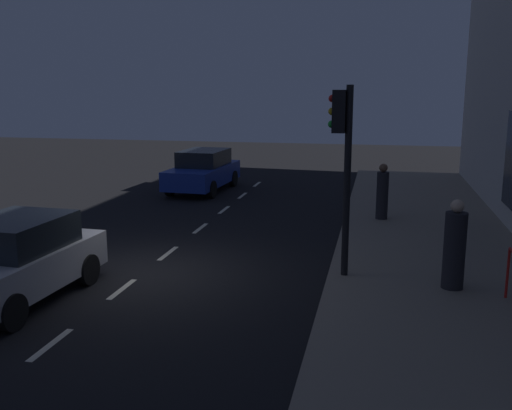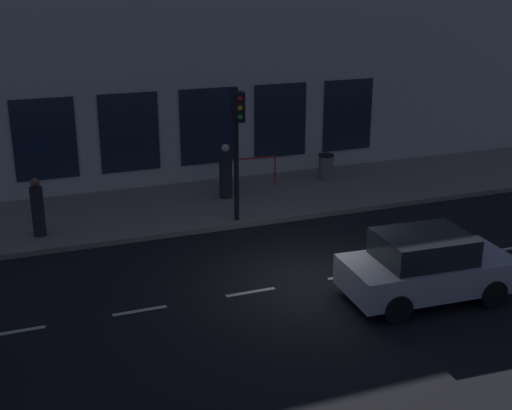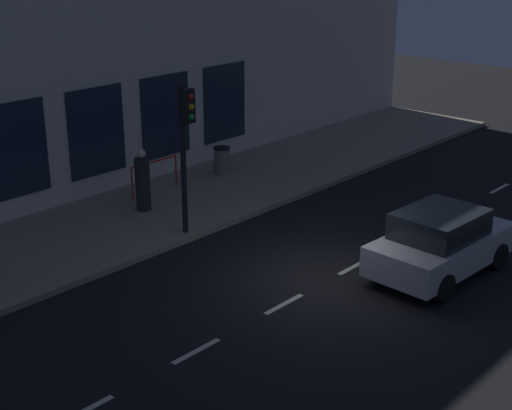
% 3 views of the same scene
% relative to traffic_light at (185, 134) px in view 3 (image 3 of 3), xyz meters
% --- Properties ---
extents(ground_plane, '(60.00, 60.00, 0.00)m').
position_rel_traffic_light_xyz_m(ground_plane, '(-4.22, -0.42, -2.80)').
color(ground_plane, black).
extents(sidewalk, '(4.50, 32.00, 0.15)m').
position_rel_traffic_light_xyz_m(sidewalk, '(2.03, -0.42, -2.73)').
color(sidewalk, gray).
rests_on(sidewalk, ground).
extents(building_facade, '(0.65, 32.00, 8.80)m').
position_rel_traffic_light_xyz_m(building_facade, '(4.57, -0.42, 1.58)').
color(building_facade, beige).
rests_on(building_facade, ground).
extents(lane_centre_line, '(0.12, 27.20, 0.01)m').
position_rel_traffic_light_xyz_m(lane_centre_line, '(-4.22, -1.42, -2.80)').
color(lane_centre_line, beige).
rests_on(lane_centre_line, ground).
extents(traffic_light, '(0.49, 0.32, 3.88)m').
position_rel_traffic_light_xyz_m(traffic_light, '(0.00, 0.00, 0.00)').
color(traffic_light, black).
rests_on(traffic_light, sidewalk).
extents(parked_car_0, '(2.02, 3.90, 1.58)m').
position_rel_traffic_light_xyz_m(parked_car_0, '(-5.91, -2.40, -2.02)').
color(parked_car_0, '#B7B7BC').
rests_on(parked_car_0, ground).
extents(pedestrian_0, '(0.59, 0.59, 1.75)m').
position_rel_traffic_light_xyz_m(pedestrian_0, '(2.21, -0.37, -1.85)').
color(pedestrian_0, '#232328').
rests_on(pedestrian_0, sidewalk).
extents(trash_bin, '(0.54, 0.54, 0.86)m').
position_rel_traffic_light_xyz_m(trash_bin, '(2.98, -4.30, -2.22)').
color(trash_bin, slate).
rests_on(trash_bin, sidewalk).
extents(red_railing, '(0.05, 1.77, 0.97)m').
position_rel_traffic_light_xyz_m(red_railing, '(3.13, -1.58, -1.95)').
color(red_railing, red).
rests_on(red_railing, sidewalk).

